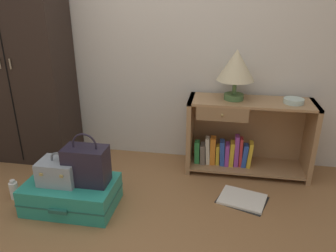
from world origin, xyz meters
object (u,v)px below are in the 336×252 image
Objects in this scene: open_book_on_floor at (242,199)px; bookshelf at (243,137)px; bottle at (14,190)px; train_case at (59,171)px; table_lamp at (236,67)px; bowl at (294,101)px; wardrobe at (21,59)px; suitcase_large at (72,194)px; handbag at (86,165)px.

bookshelf is at bearing 90.10° from open_book_on_floor.
bottle is 1.86m from open_book_on_floor.
train_case is 0.50m from bottle.
bowl is at bearing -3.01° from table_lamp.
bookshelf is 0.61m from open_book_on_floor.
wardrobe is at bearing -179.70° from bowl.
open_book_on_floor is (0.11, -0.51, -0.98)m from table_lamp.
bowl reaches higher than bookshelf.
suitcase_large is at bearing 8.80° from train_case.
train_case is 0.22m from handbag.
open_book_on_floor is at bearing -128.72° from bowl.
bookshelf reaches higher than open_book_on_floor.
train_case is at bearing -4.27° from bottle.
wardrobe is 4.44× the size of open_book_on_floor.
handbag is at bearing -0.18° from bottle.
wardrobe is 4.55× the size of table_lamp.
wardrobe is 2.87× the size of suitcase_large.
bowl is (0.50, -0.03, -0.27)m from table_lamp.
bottle is (-0.66, 0.00, -0.29)m from handbag.
wardrobe reaches higher than suitcase_large.
open_book_on_floor is at bearing 13.01° from train_case.
bottle is at bearing -71.42° from wardrobe.
wardrobe reaches higher than table_lamp.
wardrobe reaches higher than bowl.
wardrobe is 1.41m from suitcase_large.
train_case is 0.70× the size of handbag.
bookshelf is 0.66m from table_lamp.
wardrobe is 1.34m from handbag.
bowl is 2.00m from train_case.
train_case is at bearing -48.60° from wardrobe.
bowl is 0.24× the size of suitcase_large.
bookshelf is 2.02m from bottle.
bottle reaches higher than open_book_on_floor.
bookshelf is at bearing 23.65° from bottle.
handbag reaches higher than suitcase_large.
suitcase_large is at bearing -171.95° from handbag.
open_book_on_floor is at bearing -77.28° from table_lamp.
handbag is 2.44× the size of bottle.
bowl reaches higher than train_case.
wardrobe is at bearing 108.58° from bottle.
wardrobe is at bearing -178.73° from bookshelf.
train_case is (-0.07, -0.01, 0.20)m from suitcase_large.
bowl is at bearing 19.12° from bottle.
table_lamp is at bearing -176.46° from bookshelf.
handbag is (0.21, 0.03, 0.06)m from train_case.
bowl is (0.39, -0.03, 0.38)m from bookshelf.
train_case is 1.72× the size of bottle.
wardrobe is 2.36m from open_book_on_floor.
open_book_on_floor is (0.00, -0.52, -0.33)m from bookshelf.
train_case reaches higher than bottle.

